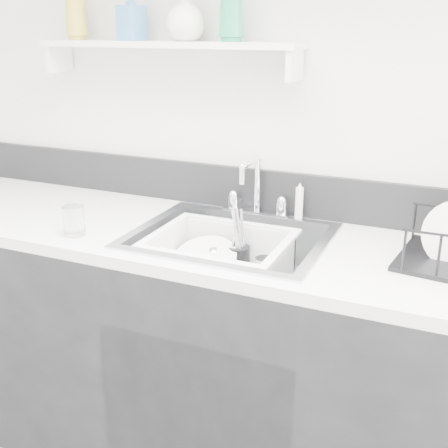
% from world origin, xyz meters
% --- Properties ---
extents(counter_run, '(3.20, 0.62, 0.92)m').
position_xyz_m(counter_run, '(0.00, 1.19, 0.46)').
color(counter_run, black).
rests_on(counter_run, ground).
extents(backsplash, '(3.20, 0.02, 0.16)m').
position_xyz_m(backsplash, '(0.00, 1.49, 1.00)').
color(backsplash, black).
rests_on(backsplash, counter_run).
extents(sink, '(0.64, 0.52, 0.20)m').
position_xyz_m(sink, '(0.00, 1.19, 0.83)').
color(sink, silver).
rests_on(sink, counter_run).
extents(faucet, '(0.26, 0.18, 0.23)m').
position_xyz_m(faucet, '(0.00, 1.44, 0.98)').
color(faucet, silver).
rests_on(faucet, counter_run).
extents(side_sprayer, '(0.03, 0.03, 0.14)m').
position_xyz_m(side_sprayer, '(0.16, 1.44, 0.99)').
color(side_sprayer, white).
rests_on(side_sprayer, counter_run).
extents(wall_shelf, '(1.00, 0.16, 0.12)m').
position_xyz_m(wall_shelf, '(-0.35, 1.42, 1.51)').
color(wall_shelf, silver).
rests_on(wall_shelf, room_shell).
extents(wash_tub, '(0.48, 0.41, 0.18)m').
position_xyz_m(wash_tub, '(-0.02, 1.16, 0.84)').
color(wash_tub, white).
rests_on(wash_tub, sink).
extents(plate_stack, '(0.28, 0.27, 0.11)m').
position_xyz_m(plate_stack, '(-0.08, 1.18, 0.80)').
color(plate_stack, white).
rests_on(plate_stack, wash_tub).
extents(utensil_cup, '(0.07, 0.07, 0.25)m').
position_xyz_m(utensil_cup, '(0.01, 1.25, 0.82)').
color(utensil_cup, black).
rests_on(utensil_cup, wash_tub).
extents(ladle, '(0.22, 0.27, 0.08)m').
position_xyz_m(ladle, '(-0.04, 1.17, 0.80)').
color(ladle, silver).
rests_on(ladle, wash_tub).
extents(tumbler_in_tub, '(0.06, 0.06, 0.09)m').
position_xyz_m(tumbler_in_tub, '(0.12, 1.21, 0.81)').
color(tumbler_in_tub, white).
rests_on(tumbler_in_tub, wash_tub).
extents(tumbler_counter, '(0.08, 0.08, 0.10)m').
position_xyz_m(tumbler_counter, '(-0.48, 0.99, 0.97)').
color(tumbler_counter, white).
rests_on(tumbler_counter, counter_run).
extents(bowl_small, '(0.14, 0.14, 0.04)m').
position_xyz_m(bowl_small, '(0.06, 1.10, 0.78)').
color(bowl_small, white).
rests_on(bowl_small, wash_tub).
extents(soap_bottle_a, '(0.09, 0.09, 0.21)m').
position_xyz_m(soap_bottle_a, '(-0.73, 1.42, 1.64)').
color(soap_bottle_a, gold).
rests_on(soap_bottle_a, wall_shelf).
extents(soap_bottle_b, '(0.10, 0.10, 0.18)m').
position_xyz_m(soap_bottle_b, '(-0.47, 1.40, 1.62)').
color(soap_bottle_b, teal).
rests_on(soap_bottle_b, wall_shelf).
extents(soap_bottle_c, '(0.17, 0.17, 0.17)m').
position_xyz_m(soap_bottle_c, '(-0.26, 1.41, 1.62)').
color(soap_bottle_c, beige).
rests_on(soap_bottle_c, wall_shelf).
extents(soap_bottle_d, '(0.10, 0.10, 0.22)m').
position_xyz_m(soap_bottle_d, '(-0.09, 1.40, 1.64)').
color(soap_bottle_d, '#1C845A').
rests_on(soap_bottle_d, wall_shelf).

